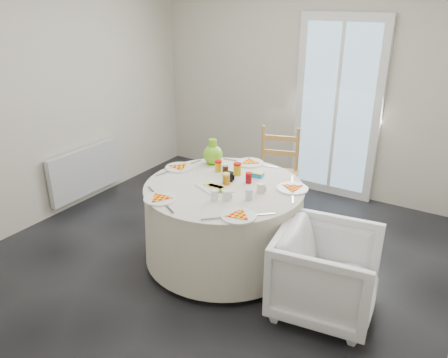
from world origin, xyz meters
The scene contains 14 objects.
floor centered at (0.00, 0.00, 0.00)m, with size 4.00×4.00×0.00m, color black.
wall_back centered at (0.00, 2.00, 1.30)m, with size 4.00×0.02×2.60m, color #BCB5A3.
wall_left centered at (-2.00, 0.00, 1.30)m, with size 0.02×4.00×2.60m, color #BCB5A3.
glass_door centered at (0.40, 1.95, 1.05)m, with size 1.00×0.08×2.10m, color silver.
radiator centered at (-1.94, 0.20, 0.38)m, with size 0.07×1.00×0.55m, color silver.
table centered at (0.06, 0.01, 0.38)m, with size 1.43×1.43×0.73m, color beige.
wooden_chair centered at (0.10, 1.03, 0.47)m, with size 0.44×0.42×0.98m, color #BF8E47, non-canonical shape.
armchair centered at (1.10, -0.20, 0.39)m, with size 0.73×0.69×0.75m, color white.
place_settings centered at (0.06, 0.01, 0.77)m, with size 1.45×1.45×0.03m, color white, non-canonical shape.
jar_cluster centered at (0.02, 0.22, 0.82)m, with size 0.43×0.21×0.12m, color #804B0B, non-canonical shape.
butter_tub centered at (0.21, 0.35, 0.79)m, with size 0.12×0.09×0.05m, color #0E92B5.
green_pitcher centered at (-0.31, 0.40, 0.87)m, with size 0.19×0.19×0.24m, color #6FBB1D, non-canonical shape.
cheese_platter centered at (0.03, -0.09, 0.77)m, with size 0.31×0.20×0.04m, color white, non-canonical shape.
mugs_glasses centered at (0.23, 0.01, 0.81)m, with size 0.54×0.54×0.10m, color #A0A0A0, non-canonical shape.
Camera 1 is at (1.89, -2.93, 2.28)m, focal length 35.00 mm.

